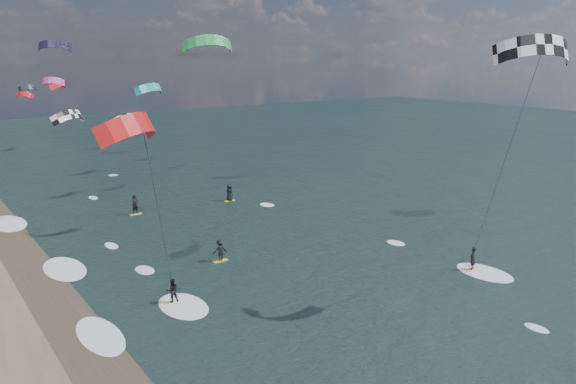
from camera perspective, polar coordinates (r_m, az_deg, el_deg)
kitesurfer_near_a at (r=33.29m, az=23.18°, el=8.19°), size 7.72×9.06×15.91m
kitesurfer_near_b at (r=27.96m, az=-13.13°, el=-0.42°), size 6.86×8.81×12.75m
far_kitesurfers at (r=49.27m, az=-8.64°, el=-2.39°), size 10.71×16.01×1.84m
bg_kite_field at (r=71.26m, az=-19.90°, el=10.44°), size 14.78×66.29×9.77m
shoreline_surf at (r=32.07m, az=-17.93°, el=-13.73°), size 2.40×79.40×0.11m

